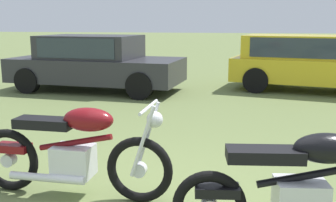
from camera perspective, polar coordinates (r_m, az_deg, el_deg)
name	(u,v)px	position (r m, az deg, el deg)	size (l,w,h in m)	color
motorcycle_maroon	(73,151)	(4.21, -13.38, -7.02)	(2.12, 0.64, 1.02)	black
motorcycle_black	(302,188)	(3.43, 18.56, -11.73)	(2.01, 0.70, 1.02)	black
car_charcoal	(94,60)	(10.58, -10.51, 5.79)	(4.55, 2.30, 1.43)	#2D2D33
car_yellow	(316,59)	(10.99, 20.33, 5.67)	(4.79, 2.72, 1.43)	gold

